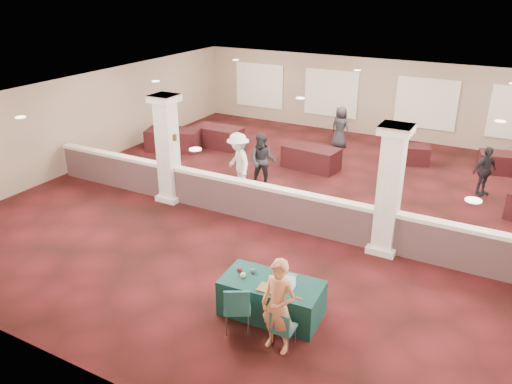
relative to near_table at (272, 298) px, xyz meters
The scene contains 31 objects.
ground 5.37m from the near_table, 108.71° to the left, with size 16.00×16.00×0.00m, color #481215.
wall_back 13.25m from the near_table, 97.49° to the left, with size 16.00×0.04×3.20m, color gray.
wall_front 3.60m from the near_table, 120.47° to the right, with size 16.00×0.04×3.20m, color gray.
wall_left 11.03m from the near_table, 152.42° to the left, with size 0.04×16.00×3.20m, color gray.
ceiling 6.06m from the near_table, 108.71° to the left, with size 16.00×16.00×0.02m, color silver.
partition_wall 3.97m from the near_table, 115.68° to the left, with size 15.60×0.28×1.10m.
column_left 6.45m from the near_table, 145.58° to the left, with size 0.72×0.72×3.20m.
column_right 4.00m from the near_table, 70.30° to the left, with size 0.72×0.72×3.20m.
sconce_left 6.76m from the near_table, 146.96° to the left, with size 0.12×0.12×0.18m.
sconce_right 6.31m from the near_table, 144.09° to the left, with size 0.12×0.12×0.18m.
near_table is the anchor object (origin of this frame).
conf_chair_main 1.02m from the near_table, 52.79° to the right, with size 0.42×0.42×0.81m.
conf_chair_side 0.88m from the near_table, 112.35° to the right, with size 0.68×0.68×1.00m.
woman 1.13m from the near_table, 56.54° to the right, with size 0.66×0.44×1.83m, color #EFA068.
far_table_front_left 10.94m from the near_table, 137.25° to the left, with size 2.01×1.01×0.82m, color black.
far_table_front_center 8.46m from the near_table, 107.33° to the left, with size 1.93×0.96×0.78m, color black.
far_table_back_left 10.95m from the near_table, 128.01° to the left, with size 1.95×0.97×0.79m, color black.
far_table_back_center 10.29m from the near_table, 88.44° to the left, with size 1.60×0.80×0.65m, color black.
far_table_back_right 11.40m from the near_table, 71.97° to the left, with size 1.70×0.85×0.69m, color black.
attendee_a 6.58m from the near_table, 119.38° to the left, with size 0.87×0.48×1.80m, color black.
attendee_b 6.32m from the near_table, 126.23° to the left, with size 1.22×0.56×1.91m, color silver.
attendee_c 9.00m from the near_table, 70.36° to the left, with size 0.91×0.43×1.54m, color black.
attendee_d 11.07m from the near_table, 102.73° to the left, with size 0.81×0.44×1.64m, color black.
laptop_base 0.50m from the near_table, ahead, with size 0.34×0.24×0.02m, color silver.
laptop_screen 0.61m from the near_table, 15.59° to the left, with size 0.34×0.01×0.23m, color silver.
screen_glow 0.59m from the near_table, 14.31° to the left, with size 0.31×0.00×0.20m, color silver.
knitting 0.48m from the near_table, 75.32° to the right, with size 0.42×0.31×0.03m, color #B66D1D.
yarn_cream 0.73m from the near_table, 166.33° to the right, with size 0.11×0.11×0.11m, color beige.
yarn_red 0.85m from the near_table, behind, with size 0.10×0.10×0.10m, color maroon.
yarn_grey 0.65m from the near_table, 168.44° to the left, with size 0.11×0.11×0.11m, color #4F4F54.
scissors 0.83m from the near_table, 19.94° to the right, with size 0.13×0.03×0.01m, color red.
Camera 1 is at (5.36, -12.46, 6.24)m, focal length 35.00 mm.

